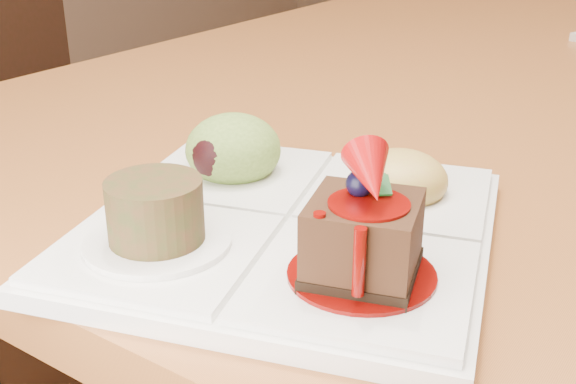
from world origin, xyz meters
The scene contains 3 objects.
dining_table centered at (0.00, 0.00, 0.68)m, with size 1.00×1.80×0.75m.
chair_left centered at (-0.82, -0.32, 0.50)m, with size 0.49×0.49×0.89m.
sampler_plate centered at (0.02, -0.75, 0.77)m, with size 0.33×0.33×0.10m.
Camera 1 is at (0.27, -1.11, 0.97)m, focal length 45.00 mm.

